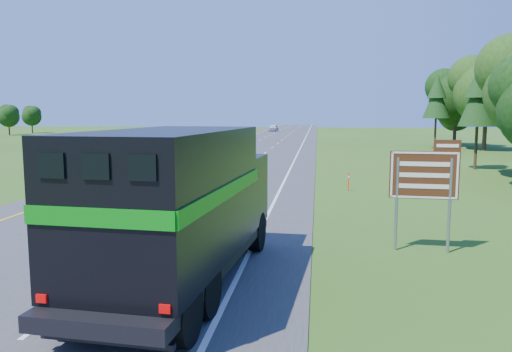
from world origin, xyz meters
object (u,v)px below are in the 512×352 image
(horse_truck, at_px, (181,204))
(far_car, at_px, (274,128))
(white_suv, at_px, (203,151))
(exit_sign, at_px, (425,180))

(horse_truck, bearing_deg, far_car, 98.54)
(white_suv, bearing_deg, horse_truck, -76.84)
(far_car, xyz_separation_m, exit_sign, (14.13, -105.27, 1.51))
(far_car, relative_size, exit_sign, 1.32)
(white_suv, height_order, far_car, white_suv)
(exit_sign, bearing_deg, far_car, 101.66)
(horse_truck, xyz_separation_m, exit_sign, (6.91, 4.27, 0.16))
(horse_truck, relative_size, white_suv, 1.47)
(horse_truck, distance_m, far_car, 109.79)
(white_suv, bearing_deg, exit_sign, -63.27)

